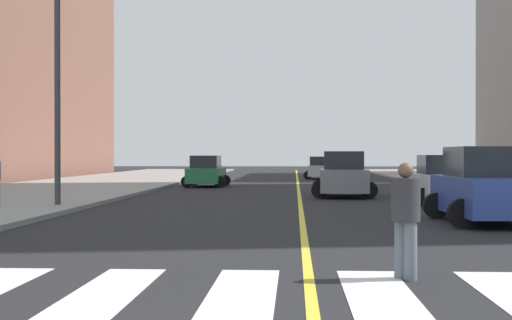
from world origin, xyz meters
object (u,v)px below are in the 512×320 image
Objects in this scene: car_green_fifth at (206,172)px; car_white_third at (443,181)px; car_silver_nearest at (320,168)px; fire_hydrant at (495,184)px; street_lamp at (57,62)px; pedestrian_crossing at (406,215)px; car_gray_fourth at (343,176)px; car_blue_second at (487,187)px.

car_white_third is at bearing -51.61° from car_green_fifth.
car_white_third reaches higher than car_silver_nearest.
street_lamp is (-16.50, -7.46, 4.38)m from fire_hydrant.
car_white_third is 1.01× the size of car_green_fifth.
pedestrian_crossing is at bearing -76.24° from car_green_fifth.
car_blue_second is at bearing 106.04° from car_gray_fourth.
car_silver_nearest is 4.30× the size of fire_hydrant.
car_silver_nearest is 35.97m from car_blue_second.
car_gray_fourth reaches higher than pedestrian_crossing.
car_blue_second is 9.87m from pedestrian_crossing.
street_lamp is at bearing -20.74° from car_blue_second.
pedestrian_crossing is at bearing -108.10° from fire_hydrant.
pedestrian_crossing is at bearing 90.75° from car_gray_fourth.
car_silver_nearest is 33.16m from street_lamp.
street_lamp is at bearing 74.75° from car_silver_nearest.
pedestrian_crossing is at bearing -54.87° from street_lamp.
car_white_third is at bearing 125.99° from pedestrian_crossing.
street_lamp is at bearing -97.96° from car_green_fifth.
fire_hydrant is at bearing 24.34° from street_lamp.
car_white_third reaches higher than pedestrian_crossing.
car_green_fifth is 2.34× the size of pedestrian_crossing.
car_blue_second is at bearing -63.33° from car_green_fifth.
fire_hydrant is at bearing -107.89° from car_blue_second.
car_white_third is at bearing 99.54° from car_silver_nearest.
street_lamp is (-10.10, -7.78, 4.03)m from car_gray_fourth.
fire_hydrant is at bearing 107.71° from car_silver_nearest.
car_green_fifth reaches higher than fire_hydrant.
car_gray_fourth is at bearing -51.75° from car_green_fifth.
car_green_fifth is at bearing 143.72° from fire_hydrant.
car_green_fifth is (-10.53, 14.12, -0.02)m from car_white_third.
car_white_third is 17.37m from pedestrian_crossing.
street_lamp reaches higher than car_gray_fourth.
car_green_fifth is 4.53× the size of fire_hydrant.
car_blue_second is 12.37m from fire_hydrant.
car_gray_fourth is at bearing -78.13° from car_blue_second.
car_gray_fourth is 13.37m from street_lamp.
fire_hydrant is (3.02, 4.18, -0.27)m from car_white_third.
car_blue_second is at bearing 87.37° from car_white_third.
car_silver_nearest is at bearing 65.44° from car_green_fifth.
pedestrian_crossing is (6.64, -31.05, 0.12)m from car_green_fifth.
car_blue_second is at bearing 117.93° from pedestrian_crossing.
car_silver_nearest is at bearing -82.67° from car_white_third.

